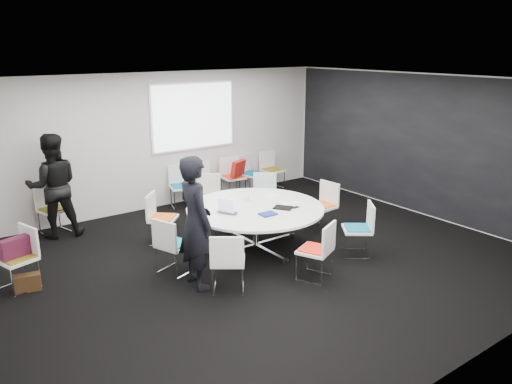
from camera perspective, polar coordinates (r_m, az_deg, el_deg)
room_shell at (r=7.69m, az=1.13°, el=2.04°), size 8.08×7.08×2.88m
conference_table at (r=8.35m, az=-0.08°, el=-2.90°), size 2.28×2.28×0.73m
projection_screen at (r=10.83m, az=-7.12°, el=8.58°), size 1.90×0.03×1.35m
chair_ring_a at (r=9.37m, az=7.52°, el=-2.60°), size 0.48×0.49×0.88m
chair_ring_b at (r=9.87m, az=0.91°, el=-1.47°), size 0.64×0.64×0.88m
chair_ring_c at (r=9.83m, az=-5.23°, el=-1.61°), size 0.60×0.59×0.88m
chair_ring_d at (r=8.79m, az=-10.60°, el=-4.05°), size 0.64×0.64×0.88m
chair_ring_e at (r=7.65m, az=-9.30°, el=-7.17°), size 0.58×0.59×0.88m
chair_ring_f at (r=7.04m, az=-3.21°, el=-9.15°), size 0.64×0.63×0.88m
chair_ring_g at (r=7.41m, az=6.80°, el=-7.86°), size 0.60×0.60×0.88m
chair_ring_h at (r=8.33m, az=11.50°, el=-5.28°), size 0.63×0.64×0.88m
chair_back_a at (r=10.66m, az=-8.48°, el=-0.28°), size 0.57×0.56×0.88m
chair_back_b at (r=10.93m, az=-5.92°, el=0.23°), size 0.50×0.49×0.88m
chair_back_c at (r=11.30m, az=-2.66°, el=0.86°), size 0.50×0.49×0.88m
chair_back_d at (r=11.58m, az=-0.58°, el=1.26°), size 0.57×0.56×0.88m
chair_back_e at (r=11.94m, az=1.85°, el=1.72°), size 0.46×0.45×0.88m
chair_spare_left at (r=7.84m, az=-25.40°, el=-8.04°), size 0.56×0.57×0.88m
chair_person_back at (r=9.80m, az=-22.03°, el=-2.84°), size 0.56×0.56×0.88m
person_main at (r=6.97m, az=-6.94°, el=-3.48°), size 0.50×0.72×1.90m
person_back at (r=9.46m, az=-22.17°, el=0.64°), size 1.03×0.87×1.86m
laptop at (r=8.02m, az=-3.15°, el=-2.27°), size 0.35×0.40×0.03m
laptop_lid at (r=7.94m, az=-3.47°, el=-1.57°), size 0.13×0.28×0.22m
notebook_black at (r=8.23m, az=3.12°, el=-1.80°), size 0.35×0.37×0.02m
tablet_folio at (r=7.90m, az=1.38°, el=-2.53°), size 0.27×0.21×0.03m
papers_right at (r=8.91m, az=1.73°, el=-0.39°), size 0.33×0.26×0.00m
papers_front at (r=8.50m, az=3.95°, el=-1.25°), size 0.35×0.30×0.00m
cup at (r=8.58m, az=-1.09°, el=-0.75°), size 0.08×0.08×0.09m
phone at (r=8.27m, az=4.52°, el=-1.77°), size 0.15×0.08×0.01m
maroon_bag at (r=7.71m, az=-25.82°, el=-5.73°), size 0.42×0.25×0.28m
brown_bag at (r=7.78m, az=-24.69°, el=-9.39°), size 0.39×0.24×0.24m
red_jacket at (r=11.01m, az=-2.04°, el=2.73°), size 0.47×0.33×0.36m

